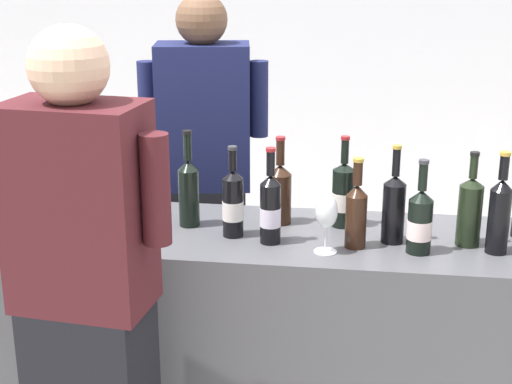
% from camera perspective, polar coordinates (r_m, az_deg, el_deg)
% --- Properties ---
extents(wall_back, '(8.00, 0.10, 2.80)m').
position_cam_1_polar(wall_back, '(5.13, 3.60, 11.86)').
color(wall_back, white).
rests_on(wall_back, ground_plane).
extents(counter, '(2.35, 0.57, 0.97)m').
position_cam_1_polar(counter, '(2.91, -0.96, -11.98)').
color(counter, '#4C4C51').
rests_on(counter, ground_plane).
extents(wine_bottle_0, '(0.08, 0.08, 0.33)m').
position_cam_1_polar(wine_bottle_0, '(2.73, 6.60, -0.18)').
color(wine_bottle_0, black).
rests_on(wine_bottle_0, counter).
extents(wine_bottle_1, '(0.07, 0.07, 0.34)m').
position_cam_1_polar(wine_bottle_1, '(2.59, 17.86, -1.52)').
color(wine_bottle_1, black).
rests_on(wine_bottle_1, counter).
extents(wine_bottle_3, '(0.07, 0.07, 0.35)m').
position_cam_1_polar(wine_bottle_3, '(2.73, -5.09, 0.15)').
color(wine_bottle_3, black).
rests_on(wine_bottle_3, counter).
extents(wine_bottle_4, '(0.07, 0.07, 0.33)m').
position_cam_1_polar(wine_bottle_4, '(2.56, 1.09, -1.24)').
color(wine_bottle_4, black).
rests_on(wine_bottle_4, counter).
extents(wine_bottle_5, '(0.07, 0.07, 0.31)m').
position_cam_1_polar(wine_bottle_5, '(2.54, 7.56, -1.56)').
color(wine_bottle_5, black).
rests_on(wine_bottle_5, counter).
extents(wine_bottle_6, '(0.08, 0.08, 0.33)m').
position_cam_1_polar(wine_bottle_6, '(2.64, 15.81, -1.30)').
color(wine_bottle_6, black).
rests_on(wine_bottle_6, counter).
extents(wine_bottle_8, '(0.07, 0.07, 0.32)m').
position_cam_1_polar(wine_bottle_8, '(2.62, -1.75, -0.84)').
color(wine_bottle_8, black).
rests_on(wine_bottle_8, counter).
extents(wine_bottle_9, '(0.08, 0.08, 0.34)m').
position_cam_1_polar(wine_bottle_9, '(2.60, 10.34, -1.10)').
color(wine_bottle_9, black).
rests_on(wine_bottle_9, counter).
extents(wine_bottle_10, '(0.08, 0.08, 0.32)m').
position_cam_1_polar(wine_bottle_10, '(2.74, 1.82, 0.04)').
color(wine_bottle_10, black).
rests_on(wine_bottle_10, counter).
extents(wine_bottle_11, '(0.08, 0.08, 0.32)m').
position_cam_1_polar(wine_bottle_11, '(2.54, 12.25, -2.16)').
color(wine_bottle_11, black).
rests_on(wine_bottle_11, counter).
extents(wine_glass, '(0.08, 0.08, 0.20)m').
position_cam_1_polar(wine_glass, '(2.48, 5.33, -1.61)').
color(wine_glass, silver).
rests_on(wine_glass, counter).
extents(ice_bucket, '(0.20, 0.20, 0.20)m').
position_cam_1_polar(ice_bucket, '(2.92, -13.69, 0.21)').
color(ice_bucket, silver).
rests_on(ice_bucket, counter).
extents(person_server, '(0.55, 0.30, 1.76)m').
position_cam_1_polar(person_server, '(3.37, -3.83, -0.59)').
color(person_server, black).
rests_on(person_server, ground_plane).
extents(person_guest, '(0.54, 0.28, 1.75)m').
position_cam_1_polar(person_guest, '(2.32, -12.52, -10.02)').
color(person_guest, black).
rests_on(person_guest, ground_plane).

